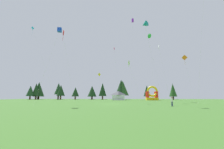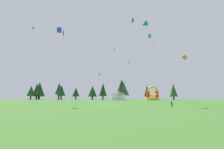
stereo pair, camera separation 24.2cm
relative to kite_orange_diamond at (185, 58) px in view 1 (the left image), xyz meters
The scene contains 28 objects.
ground_plane 25.02m from the kite_orange_diamond, 158.75° to the right, with size 120.00×120.00×0.00m, color #3D6B28.
kite_orange_diamond is the anchor object (origin of this frame).
kite_purple_box 20.72m from the kite_orange_diamond, 157.04° to the left, with size 0.91×6.11×27.41m.
kite_pink_diamond 23.83m from the kite_orange_diamond, 151.12° to the left, with size 2.19×3.99×19.27m.
kite_lime_diamond 16.40m from the kite_orange_diamond, 167.44° to the right, with size 3.88×2.39×10.71m.
kite_yellow_diamond 27.73m from the kite_orange_diamond, 156.53° to the left, with size 0.92×2.42×9.79m.
kite_white_diamond 10.74m from the kite_orange_diamond, 123.57° to the left, with size 4.01×3.24×18.52m.
kite_blue_box 33.31m from the kite_orange_diamond, 156.57° to the right, with size 4.35×1.35×15.55m.
kite_red_diamond 33.45m from the kite_orange_diamond, 168.92° to the right, with size 1.96×6.94×18.06m.
kite_teal_delta 17.81m from the kite_orange_diamond, 138.12° to the right, with size 5.34×5.96×17.47m.
kite_green_parafoil 15.92m from the kite_orange_diamond, 128.91° to the left, with size 1.56×8.64×23.40m.
kite_cyan_diamond 52.44m from the kite_orange_diamond, 169.72° to the left, with size 9.12×4.17×26.83m.
person_left_edge 21.43m from the kite_orange_diamond, 121.09° to the right, with size 0.29×0.29×1.61m.
inflatable_yellow_castle 26.56m from the kite_orange_diamond, 99.91° to the left, with size 4.86×3.72×6.07m.
festival_tent 33.48m from the kite_orange_diamond, 125.92° to the left, with size 5.30×4.16×3.98m.
tree_row_0 72.93m from the kite_orange_diamond, 151.96° to the left, with size 3.98×3.98×7.17m.
tree_row_1 72.38m from the kite_orange_diamond, 149.66° to the left, with size 3.02×3.02×5.91m.
tree_row_2 71.99m from the kite_orange_diamond, 149.96° to the left, with size 4.03×4.03×8.51m.
tree_row_3 72.60m from the kite_orange_diamond, 148.49° to the left, with size 5.80×5.80×9.33m.
tree_row_4 62.31m from the kite_orange_diamond, 144.13° to the left, with size 4.06×4.06×8.69m.
tree_row_5 59.92m from the kite_orange_diamond, 144.31° to the left, with size 4.15×4.15×7.43m.
tree_row_6 56.42m from the kite_orange_diamond, 137.98° to the left, with size 3.88×3.88×6.38m.
tree_row_7 48.05m from the kite_orange_diamond, 132.70° to the left, with size 4.54×4.54×6.99m.
tree_row_8 46.22m from the kite_orange_diamond, 126.20° to the left, with size 4.04×4.04×8.59m.
tree_row_9 37.20m from the kite_orange_diamond, 118.14° to the left, with size 5.55×5.55×9.82m.
tree_row_10 36.86m from the kite_orange_diamond, 117.21° to the left, with size 5.80×5.80×9.24m.
tree_row_11 34.78m from the kite_orange_diamond, 97.90° to the left, with size 3.43×3.43×6.96m.
tree_row_12 37.54m from the kite_orange_diamond, 76.26° to the left, with size 3.78×3.78×8.10m.
Camera 1 is at (2.01, -33.99, 1.71)m, focal length 24.21 mm.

